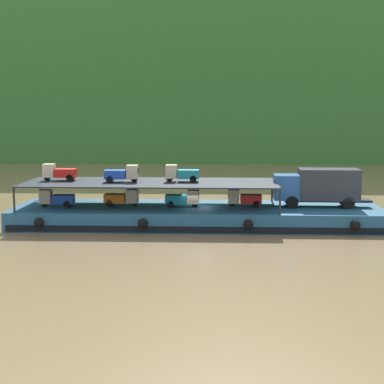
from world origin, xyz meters
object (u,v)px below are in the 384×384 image
(mini_truck_lower_mid, at_px, (183,198))
(mini_truck_upper_mid, at_px, (122,174))
(mini_truck_upper_stern, at_px, (59,172))
(covered_lorry, at_px, (319,186))
(mini_truck_upper_fore, at_px, (182,173))
(mini_truck_lower_aft, at_px, (122,198))
(mini_truck_lower_stern, at_px, (56,198))
(cargo_barge, at_px, (197,216))
(mini_truck_lower_fore, at_px, (244,198))

(mini_truck_lower_mid, xyz_separation_m, mini_truck_upper_mid, (-4.94, 0.02, 2.00))
(mini_truck_upper_stern, xyz_separation_m, mini_truck_upper_mid, (5.40, -0.86, 0.00))
(covered_lorry, distance_m, mini_truck_upper_fore, 11.19)
(mini_truck_lower_mid, height_order, mini_truck_upper_mid, mini_truck_upper_mid)
(mini_truck_lower_aft, bearing_deg, mini_truck_upper_fore, 2.46)
(covered_lorry, height_order, mini_truck_lower_stern, covered_lorry)
(mini_truck_lower_aft, bearing_deg, mini_truck_upper_mid, -74.78)
(cargo_barge, relative_size, mini_truck_lower_fore, 10.81)
(mini_truck_lower_stern, relative_size, mini_truck_lower_aft, 0.99)
(mini_truck_lower_aft, height_order, mini_truck_upper_fore, mini_truck_upper_fore)
(mini_truck_lower_stern, bearing_deg, mini_truck_lower_fore, 3.03)
(mini_truck_lower_aft, relative_size, mini_truck_upper_mid, 1.00)
(cargo_barge, xyz_separation_m, mini_truck_lower_stern, (-11.45, -0.50, 1.44))
(cargo_barge, bearing_deg, mini_truck_lower_fore, 4.62)
(mini_truck_lower_stern, height_order, mini_truck_upper_fore, mini_truck_upper_fore)
(cargo_barge, xyz_separation_m, mini_truck_lower_mid, (-1.16, -0.12, 1.44))
(mini_truck_upper_stern, bearing_deg, covered_lorry, -0.90)
(mini_truck_lower_stern, xyz_separation_m, mini_truck_lower_aft, (5.28, 0.65, 0.00))
(mini_truck_lower_stern, relative_size, mini_truck_upper_mid, 0.99)
(mini_truck_lower_fore, height_order, mini_truck_upper_mid, mini_truck_upper_mid)
(mini_truck_lower_aft, bearing_deg, mini_truck_lower_fore, 0.92)
(covered_lorry, xyz_separation_m, mini_truck_lower_stern, (-21.29, -0.93, -1.00))
(mini_truck_lower_fore, xyz_separation_m, mini_truck_upper_fore, (-5.10, 0.05, 2.00))
(covered_lorry, height_order, mini_truck_upper_mid, mini_truck_upper_mid)
(mini_truck_lower_aft, distance_m, mini_truck_upper_mid, 2.02)
(mini_truck_lower_stern, distance_m, mini_truck_upper_fore, 10.38)
(cargo_barge, height_order, mini_truck_lower_aft, mini_truck_lower_aft)
(mini_truck_lower_mid, distance_m, mini_truck_lower_fore, 4.98)
(mini_truck_lower_stern, xyz_separation_m, mini_truck_lower_mid, (10.29, 0.38, 0.00))
(mini_truck_lower_stern, bearing_deg, cargo_barge, 2.49)
(mini_truck_upper_fore, bearing_deg, mini_truck_lower_stern, -175.18)
(cargo_barge, xyz_separation_m, mini_truck_upper_mid, (-6.10, -0.10, 3.44))
(mini_truck_lower_fore, bearing_deg, mini_truck_lower_stern, -176.97)
(mini_truck_upper_mid, bearing_deg, mini_truck_upper_fore, 5.40)
(covered_lorry, bearing_deg, mini_truck_upper_fore, -179.61)
(mini_truck_lower_fore, bearing_deg, covered_lorry, 1.18)
(mini_truck_lower_stern, distance_m, mini_truck_lower_fore, 15.27)
(mini_truck_upper_mid, bearing_deg, cargo_barge, 0.91)
(mini_truck_lower_mid, height_order, mini_truck_lower_fore, same)
(covered_lorry, distance_m, mini_truck_lower_aft, 16.05)
(mini_truck_lower_fore, xyz_separation_m, mini_truck_upper_mid, (-9.90, -0.40, 2.00))
(cargo_barge, relative_size, mini_truck_lower_aft, 10.63)
(mini_truck_upper_mid, distance_m, mini_truck_upper_fore, 4.83)
(covered_lorry, bearing_deg, mini_truck_lower_fore, -178.82)
(mini_truck_lower_stern, distance_m, mini_truck_upper_mid, 5.72)
(mini_truck_lower_aft, relative_size, mini_truck_lower_mid, 1.01)
(mini_truck_lower_mid, relative_size, mini_truck_upper_mid, 0.99)
(mini_truck_lower_fore, bearing_deg, mini_truck_lower_aft, -179.08)
(covered_lorry, relative_size, mini_truck_upper_fore, 2.88)
(cargo_barge, height_order, mini_truck_upper_stern, mini_truck_upper_stern)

